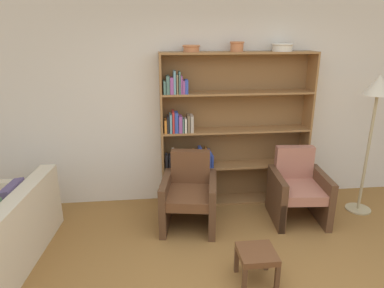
# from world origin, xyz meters

# --- Properties ---
(wall_back) EXTENTS (12.00, 0.06, 2.75)m
(wall_back) POSITION_xyz_m (0.00, 2.34, 1.38)
(wall_back) COLOR silver
(wall_back) RESTS_ON ground
(bookshelf) EXTENTS (1.97, 0.30, 2.03)m
(bookshelf) POSITION_xyz_m (0.05, 2.17, 0.94)
(bookshelf) COLOR olive
(bookshelf) RESTS_ON ground
(bowl_slate) EXTENTS (0.22, 0.22, 0.08)m
(bowl_slate) POSITION_xyz_m (-0.36, 2.15, 2.07)
(bowl_slate) COLOR #C67547
(bowl_slate) RESTS_ON bookshelf
(bowl_stoneware) EXTENTS (0.18, 0.18, 0.12)m
(bowl_stoneware) POSITION_xyz_m (0.20, 2.15, 2.09)
(bowl_stoneware) COLOR #C67547
(bowl_stoneware) RESTS_ON bookshelf
(bowl_brass) EXTENTS (0.27, 0.27, 0.10)m
(bowl_brass) POSITION_xyz_m (0.77, 2.15, 2.08)
(bowl_brass) COLOR silver
(bowl_brass) RESTS_ON bookshelf
(armchair_leather) EXTENTS (0.75, 0.78, 0.87)m
(armchair_leather) POSITION_xyz_m (-0.45, 1.61, 0.39)
(armchair_leather) COLOR brown
(armchair_leather) RESTS_ON ground
(armchair_cushioned) EXTENTS (0.69, 0.73, 0.87)m
(armchair_cushioned) POSITION_xyz_m (0.91, 1.61, 0.39)
(armchair_cushioned) COLOR brown
(armchair_cushioned) RESTS_ON ground
(floor_lamp) EXTENTS (0.35, 0.35, 1.78)m
(floor_lamp) POSITION_xyz_m (1.82, 1.69, 1.51)
(floor_lamp) COLOR tan
(floor_lamp) RESTS_ON ground
(footstool) EXTENTS (0.34, 0.34, 0.33)m
(footstool) POSITION_xyz_m (0.07, 0.51, 0.27)
(footstool) COLOR brown
(footstool) RESTS_ON ground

